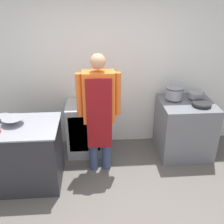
# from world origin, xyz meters

# --- Properties ---
(ground_plane) EXTENTS (14.00, 14.00, 0.00)m
(ground_plane) POSITION_xyz_m (0.00, 0.00, 0.00)
(ground_plane) COLOR #5B5651
(wall_back) EXTENTS (8.00, 0.05, 2.70)m
(wall_back) POSITION_xyz_m (0.00, 1.94, 1.35)
(wall_back) COLOR white
(wall_back) RESTS_ON ground_plane
(prep_counter) EXTENTS (1.01, 0.78, 0.92)m
(prep_counter) POSITION_xyz_m (-1.20, 0.88, 0.46)
(prep_counter) COLOR #2D2D33
(prep_counter) RESTS_ON ground_plane
(stove) EXTENTS (0.84, 0.80, 0.94)m
(stove) POSITION_xyz_m (1.28, 1.46, 0.46)
(stove) COLOR slate
(stove) RESTS_ON ground_plane
(fridge_unit) EXTENTS (0.57, 0.58, 0.88)m
(fridge_unit) POSITION_xyz_m (-0.37, 1.60, 0.44)
(fridge_unit) COLOR #A8ADB2
(fridge_unit) RESTS_ON ground_plane
(person_cook) EXTENTS (0.62, 0.24, 1.80)m
(person_cook) POSITION_xyz_m (-0.14, 1.11, 1.03)
(person_cook) COLOR #38476B
(person_cook) RESTS_ON ground_plane
(mixing_bowl) EXTENTS (0.30, 0.30, 0.09)m
(mixing_bowl) POSITION_xyz_m (-1.29, 0.94, 0.96)
(mixing_bowl) COLOR gray
(mixing_bowl) RESTS_ON prep_counter
(small_bowl) EXTENTS (0.19, 0.19, 0.06)m
(small_bowl) POSITION_xyz_m (-1.46, 1.07, 0.95)
(small_bowl) COLOR gray
(small_bowl) RESTS_ON prep_counter
(stock_pot) EXTENTS (0.28, 0.28, 0.21)m
(stock_pot) POSITION_xyz_m (1.09, 1.60, 1.04)
(stock_pot) COLOR gray
(stock_pot) RESTS_ON stove
(saute_pan) EXTENTS (0.29, 0.29, 0.04)m
(saute_pan) POSITION_xyz_m (1.45, 1.33, 0.95)
(saute_pan) COLOR #262628
(saute_pan) RESTS_ON stove
(sauce_pot) EXTENTS (0.23, 0.23, 0.10)m
(sauce_pot) POSITION_xyz_m (1.45, 1.60, 0.98)
(sauce_pot) COLOR gray
(sauce_pot) RESTS_ON stove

